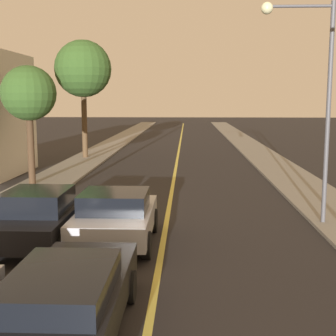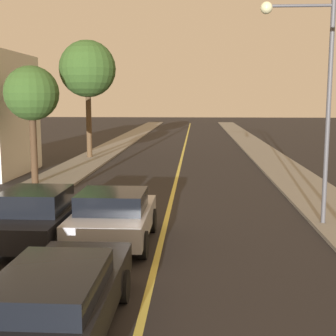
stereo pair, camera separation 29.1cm
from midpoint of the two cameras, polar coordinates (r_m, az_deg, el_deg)
The scene contains 9 objects.
road_surface at distance 38.92m, azimuth 1.18°, elevation 2.59°, with size 9.17×80.00×0.01m.
sidewalk_left at distance 39.46m, azimuth -7.32°, elevation 2.69°, with size 2.50×80.00×0.12m.
sidewalk_right at distance 39.23m, azimuth 9.74°, elevation 2.60°, with size 2.50×80.00×0.12m.
car_near_lane_front at distance 7.96m, azimuth -13.54°, elevation -15.85°, with size 1.88×5.15×1.31m.
car_near_lane_second at distance 12.86m, azimuth -7.06°, elevation -5.90°, with size 2.11×3.86×1.49m.
car_outer_lane_second at distance 13.13m, azimuth -15.99°, elevation -5.75°, with size 1.94×4.11×1.56m.
streetlamp_right at distance 14.92m, azimuth 16.54°, elevation 10.14°, with size 2.19×0.36×6.68m.
tree_left_near at distance 31.39m, azimuth -10.58°, elevation 11.75°, with size 3.67×3.67×7.60m.
tree_left_far at distance 21.91m, azimuth -17.00°, elevation 8.59°, with size 2.44×2.44×5.30m.
Camera 1 is at (0.66, -2.72, 3.93)m, focal length 50.00 mm.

